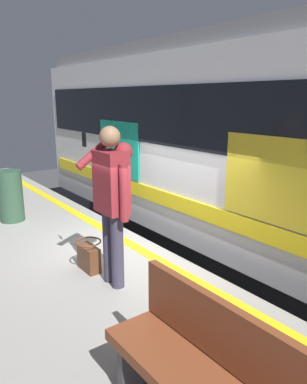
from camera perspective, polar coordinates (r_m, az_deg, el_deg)
The scene contains 10 objects.
ground_plane at distance 5.84m, azimuth 0.71°, elevation -18.44°, with size 24.08×24.08×0.00m, color #3D3D3F.
platform at distance 4.83m, azimuth -17.81°, elevation -19.12°, with size 14.89×3.65×1.11m, color gray.
safety_line at distance 5.15m, azimuth -1.94°, elevation -9.04°, with size 14.59×0.16×0.01m, color yellow.
track_rail_near at distance 6.57m, azimuth 10.10°, elevation -13.86°, with size 19.35×0.08×0.16m, color slate.
track_rail_far at distance 7.58m, azimuth 17.70°, elevation -10.32°, with size 19.35×0.08×0.16m, color slate.
train_carriage at distance 6.53m, azimuth 13.73°, elevation 8.17°, with size 9.47×2.97×3.93m.
passenger at distance 3.96m, azimuth -6.44°, elevation -0.39°, with size 0.57×0.55×1.78m.
handbag at distance 4.61m, azimuth -10.05°, elevation -9.86°, with size 0.35×0.32×0.38m.
bench at distance 2.40m, azimuth 9.53°, elevation -26.70°, with size 1.57×0.44×0.90m.
trash_bin at distance 6.68m, azimuth -21.36°, elevation -0.58°, with size 0.41×0.41×0.88m, color #2D4C38.
Camera 1 is at (-3.89, 2.98, 3.18)m, focal length 34.24 mm.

